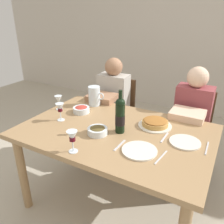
{
  "coord_description": "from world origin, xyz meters",
  "views": [
    {
      "loc": [
        0.76,
        -1.43,
        1.63
      ],
      "look_at": [
        -0.08,
        0.09,
        0.86
      ],
      "focal_mm": 36.91,
      "sensor_mm": 36.0,
      "label": 1
    }
  ],
  "objects_px": {
    "chair_right": "(192,126)",
    "diner_left": "(109,107)",
    "water_pitcher": "(94,97)",
    "baked_tart": "(155,123)",
    "salad_bowl": "(81,109)",
    "diner_right": "(189,125)",
    "wine_glass_centre": "(72,137)",
    "wine_glass_right_diner": "(60,108)",
    "dining_table": "(115,140)",
    "wine_bottle": "(120,115)",
    "wine_glass_left_diner": "(59,100)",
    "olive_bowl": "(97,130)",
    "dinner_plate_right_setting": "(185,142)",
    "dinner_plate_left_setting": "(139,151)",
    "chair_left": "(118,110)"
  },
  "relations": [
    {
      "from": "wine_bottle",
      "to": "wine_glass_centre",
      "type": "distance_m",
      "value": 0.42
    },
    {
      "from": "olive_bowl",
      "to": "wine_glass_left_diner",
      "type": "bearing_deg",
      "value": 158.11
    },
    {
      "from": "water_pitcher",
      "to": "wine_glass_centre",
      "type": "distance_m",
      "value": 0.84
    },
    {
      "from": "olive_bowl",
      "to": "dinner_plate_left_setting",
      "type": "relative_size",
      "value": 0.64
    },
    {
      "from": "water_pitcher",
      "to": "dinner_plate_right_setting",
      "type": "bearing_deg",
      "value": -17.23
    },
    {
      "from": "dinner_plate_left_setting",
      "to": "baked_tart",
      "type": "bearing_deg",
      "value": 94.72
    },
    {
      "from": "chair_left",
      "to": "olive_bowl",
      "type": "bearing_deg",
      "value": 106.55
    },
    {
      "from": "wine_bottle",
      "to": "wine_glass_left_diner",
      "type": "relative_size",
      "value": 2.51
    },
    {
      "from": "wine_glass_right_diner",
      "to": "chair_left",
      "type": "bearing_deg",
      "value": 87.67
    },
    {
      "from": "wine_glass_left_diner",
      "to": "diner_right",
      "type": "height_order",
      "value": "diner_right"
    },
    {
      "from": "chair_left",
      "to": "chair_right",
      "type": "height_order",
      "value": "same"
    },
    {
      "from": "dinner_plate_right_setting",
      "to": "chair_right",
      "type": "height_order",
      "value": "chair_right"
    },
    {
      "from": "salad_bowl",
      "to": "chair_right",
      "type": "distance_m",
      "value": 1.21
    },
    {
      "from": "wine_glass_right_diner",
      "to": "wine_glass_centre",
      "type": "height_order",
      "value": "same"
    },
    {
      "from": "chair_right",
      "to": "wine_bottle",
      "type": "bearing_deg",
      "value": 66.28
    },
    {
      "from": "dining_table",
      "to": "olive_bowl",
      "type": "xyz_separation_m",
      "value": [
        -0.09,
        -0.13,
        0.12
      ]
    },
    {
      "from": "diner_left",
      "to": "salad_bowl",
      "type": "bearing_deg",
      "value": 87.97
    },
    {
      "from": "water_pitcher",
      "to": "baked_tart",
      "type": "relative_size",
      "value": 0.7
    },
    {
      "from": "wine_glass_right_diner",
      "to": "diner_right",
      "type": "relative_size",
      "value": 0.13
    },
    {
      "from": "dining_table",
      "to": "wine_glass_centre",
      "type": "relative_size",
      "value": 9.65
    },
    {
      "from": "salad_bowl",
      "to": "olive_bowl",
      "type": "xyz_separation_m",
      "value": [
        0.35,
        -0.27,
        -0.0
      ]
    },
    {
      "from": "dinner_plate_left_setting",
      "to": "chair_left",
      "type": "distance_m",
      "value": 1.36
    },
    {
      "from": "water_pitcher",
      "to": "dining_table",
      "type": "bearing_deg",
      "value": -39.95
    },
    {
      "from": "olive_bowl",
      "to": "wine_glass_left_diner",
      "type": "xyz_separation_m",
      "value": [
        -0.58,
        0.23,
        0.07
      ]
    },
    {
      "from": "wine_glass_right_diner",
      "to": "diner_right",
      "type": "xyz_separation_m",
      "value": [
        0.94,
        0.75,
        -0.25
      ]
    },
    {
      "from": "dining_table",
      "to": "diner_right",
      "type": "height_order",
      "value": "diner_right"
    },
    {
      "from": "baked_tart",
      "to": "salad_bowl",
      "type": "xyz_separation_m",
      "value": [
        -0.69,
        -0.07,
        0.0
      ]
    },
    {
      "from": "dinner_plate_left_setting",
      "to": "wine_glass_centre",
      "type": "bearing_deg",
      "value": -150.84
    },
    {
      "from": "wine_glass_right_diner",
      "to": "chair_right",
      "type": "height_order",
      "value": "wine_glass_right_diner"
    },
    {
      "from": "diner_left",
      "to": "chair_right",
      "type": "bearing_deg",
      "value": -168.52
    },
    {
      "from": "water_pitcher",
      "to": "wine_bottle",
      "type": "bearing_deg",
      "value": -38.22
    },
    {
      "from": "wine_bottle",
      "to": "dinner_plate_left_setting",
      "type": "relative_size",
      "value": 1.42
    },
    {
      "from": "wine_glass_left_diner",
      "to": "dinner_plate_left_setting",
      "type": "bearing_deg",
      "value": -17.41
    },
    {
      "from": "wine_glass_centre",
      "to": "diner_left",
      "type": "distance_m",
      "value": 1.17
    },
    {
      "from": "salad_bowl",
      "to": "diner_right",
      "type": "bearing_deg",
      "value": 30.74
    },
    {
      "from": "wine_glass_centre",
      "to": "diner_right",
      "type": "xyz_separation_m",
      "value": [
        0.55,
        1.08,
        -0.25
      ]
    },
    {
      "from": "olive_bowl",
      "to": "diner_left",
      "type": "height_order",
      "value": "diner_left"
    },
    {
      "from": "chair_right",
      "to": "diner_right",
      "type": "bearing_deg",
      "value": 89.96
    },
    {
      "from": "baked_tart",
      "to": "dinner_plate_right_setting",
      "type": "height_order",
      "value": "baked_tart"
    },
    {
      "from": "dinner_plate_left_setting",
      "to": "olive_bowl",
      "type": "bearing_deg",
      "value": 170.0
    },
    {
      "from": "diner_left",
      "to": "diner_right",
      "type": "xyz_separation_m",
      "value": [
        0.89,
        -0.01,
        0.0
      ]
    },
    {
      "from": "baked_tart",
      "to": "wine_glass_right_diner",
      "type": "height_order",
      "value": "wine_glass_right_diner"
    },
    {
      "from": "water_pitcher",
      "to": "salad_bowl",
      "type": "bearing_deg",
      "value": -91.43
    },
    {
      "from": "baked_tart",
      "to": "wine_glass_centre",
      "type": "distance_m",
      "value": 0.72
    },
    {
      "from": "dining_table",
      "to": "diner_right",
      "type": "distance_m",
      "value": 0.81
    },
    {
      "from": "wine_glass_left_diner",
      "to": "chair_left",
      "type": "xyz_separation_m",
      "value": [
        0.22,
        0.81,
        -0.36
      ]
    },
    {
      "from": "dining_table",
      "to": "olive_bowl",
      "type": "distance_m",
      "value": 0.2
    },
    {
      "from": "chair_right",
      "to": "diner_left",
      "type": "bearing_deg",
      "value": 14.02
    },
    {
      "from": "water_pitcher",
      "to": "wine_glass_centre",
      "type": "height_order",
      "value": "water_pitcher"
    },
    {
      "from": "diner_right",
      "to": "wine_glass_right_diner",
      "type": "bearing_deg",
      "value": 38.11
    }
  ]
}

